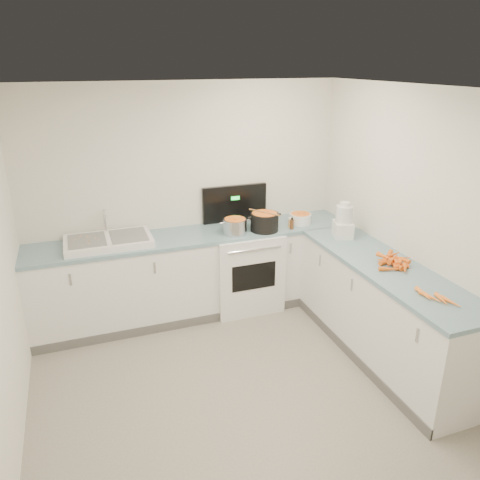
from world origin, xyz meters
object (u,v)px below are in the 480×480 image
object	(u,v)px
spice_jar	(290,223)
food_processor	(343,222)
extract_bottle	(292,224)
black_pot	(264,223)
mixing_bowl	(300,219)
stove	(243,267)
steel_pot	(235,227)
sink	(108,241)

from	to	relation	value
spice_jar	food_processor	world-z (taller)	food_processor
spice_jar	extract_bottle	bearing A→B (deg)	-100.94
black_pot	mixing_bowl	bearing A→B (deg)	9.70
stove	food_processor	xyz separation A→B (m)	(0.90, -0.59, 0.63)
mixing_bowl	spice_jar	bearing A→B (deg)	-152.14
stove	black_pot	distance (m)	0.60
black_pot	extract_bottle	bearing A→B (deg)	-11.24
steel_pot	food_processor	xyz separation A→B (m)	(1.04, -0.47, 0.09)
sink	steel_pot	distance (m)	1.32
black_pot	steel_pot	bearing A→B (deg)	177.99
stove	extract_bottle	size ratio (longest dim) A/B	12.52
sink	mixing_bowl	xyz separation A→B (m)	(2.12, -0.07, 0.02)
black_pot	extract_bottle	size ratio (longest dim) A/B	2.81
mixing_bowl	extract_bottle	bearing A→B (deg)	-140.98
steel_pot	food_processor	distance (m)	1.15
stove	spice_jar	world-z (taller)	stove
black_pot	food_processor	size ratio (longest dim) A/B	0.81
steel_pot	extract_bottle	xyz separation A→B (m)	(0.64, -0.07, -0.02)
steel_pot	black_pot	xyz separation A→B (m)	(0.34, -0.01, 0.02)
sink	steel_pot	bearing A→B (deg)	-6.03
sink	mixing_bowl	size ratio (longest dim) A/B	3.45
extract_bottle	spice_jar	xyz separation A→B (m)	(0.01, 0.05, -0.01)
stove	extract_bottle	world-z (taller)	stove
sink	stove	bearing A→B (deg)	-0.62
stove	black_pot	size ratio (longest dim) A/B	4.46
stove	spice_jar	distance (m)	0.74
stove	spice_jar	size ratio (longest dim) A/B	14.03
stove	mixing_bowl	xyz separation A→B (m)	(0.67, -0.05, 0.52)
sink	black_pot	size ratio (longest dim) A/B	2.82
mixing_bowl	food_processor	bearing A→B (deg)	-67.24
black_pot	mixing_bowl	distance (m)	0.49
extract_bottle	food_processor	xyz separation A→B (m)	(0.40, -0.40, 0.11)
steel_pot	mixing_bowl	distance (m)	0.82
sink	black_pot	bearing A→B (deg)	-5.21
sink	steel_pot	xyz separation A→B (m)	(1.31, -0.14, 0.04)
steel_pot	black_pot	bearing A→B (deg)	-2.01
stove	food_processor	distance (m)	1.25
sink	steel_pot	world-z (taller)	sink
food_processor	black_pot	bearing A→B (deg)	147.00
mixing_bowl	extract_bottle	xyz separation A→B (m)	(-0.18, -0.14, -0.00)
mixing_bowl	steel_pot	bearing A→B (deg)	-175.10
stove	sink	size ratio (longest dim) A/B	1.58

